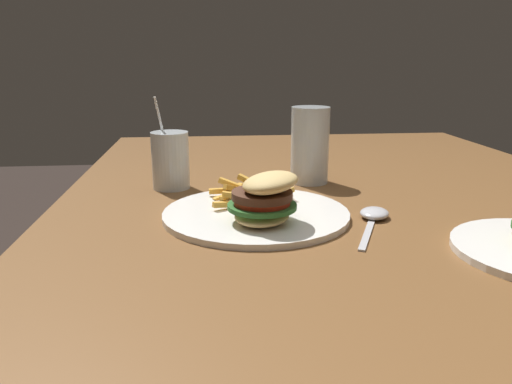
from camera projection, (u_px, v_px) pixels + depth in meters
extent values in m
cube|color=brown|center=(363.00, 216.00, 0.87)|extent=(1.67, 1.09, 0.03)
cylinder|color=brown|center=(148.00, 257.00, 1.66)|extent=(0.06, 0.06, 0.72)
cylinder|color=brown|center=(422.00, 247.00, 1.75)|extent=(0.06, 0.06, 0.72)
cylinder|color=white|center=(256.00, 214.00, 0.82)|extent=(0.31, 0.31, 0.01)
ellipsoid|color=#DBB770|center=(262.00, 215.00, 0.76)|extent=(0.12, 0.11, 0.02)
cylinder|color=#2D6628|center=(262.00, 206.00, 0.76)|extent=(0.14, 0.14, 0.01)
cylinder|color=red|center=(262.00, 201.00, 0.75)|extent=(0.11, 0.11, 0.01)
cylinder|color=#4C2D1E|center=(262.00, 195.00, 0.75)|extent=(0.12, 0.12, 0.01)
ellipsoid|color=#DBB770|center=(270.00, 182.00, 0.74)|extent=(0.12, 0.12, 0.04)
cube|color=gold|center=(260.00, 208.00, 0.82)|extent=(0.06, 0.02, 0.03)
cube|color=gold|center=(276.00, 198.00, 0.86)|extent=(0.04, 0.07, 0.03)
cube|color=gold|center=(260.00, 196.00, 0.86)|extent=(0.03, 0.06, 0.03)
cube|color=gold|center=(249.00, 198.00, 0.83)|extent=(0.01, 0.09, 0.02)
cube|color=gold|center=(274.00, 190.00, 0.88)|extent=(0.07, 0.02, 0.03)
cube|color=gold|center=(241.00, 190.00, 0.89)|extent=(0.06, 0.07, 0.03)
cube|color=gold|center=(252.00, 193.00, 0.88)|extent=(0.08, 0.04, 0.04)
cube|color=gold|center=(249.00, 189.00, 0.93)|extent=(0.08, 0.04, 0.02)
cube|color=gold|center=(272.00, 191.00, 0.89)|extent=(0.05, 0.07, 0.03)
cube|color=gold|center=(233.00, 204.00, 0.83)|extent=(0.04, 0.07, 0.02)
cube|color=gold|center=(230.00, 190.00, 0.91)|extent=(0.01, 0.08, 0.01)
cube|color=gold|center=(233.00, 190.00, 0.88)|extent=(0.05, 0.04, 0.01)
cube|color=gold|center=(271.00, 190.00, 0.88)|extent=(0.01, 0.08, 0.03)
cube|color=gold|center=(254.00, 184.00, 0.87)|extent=(0.04, 0.06, 0.03)
cube|color=gold|center=(263.00, 192.00, 0.87)|extent=(0.03, 0.07, 0.03)
cube|color=gold|center=(233.00, 193.00, 0.90)|extent=(0.05, 0.08, 0.03)
cube|color=gold|center=(239.00, 187.00, 0.89)|extent=(0.04, 0.07, 0.03)
cube|color=gold|center=(232.00, 192.00, 0.89)|extent=(0.05, 0.05, 0.02)
cylinder|color=silver|center=(310.00, 145.00, 1.02)|extent=(0.08, 0.08, 0.16)
cylinder|color=#C67F23|center=(310.00, 150.00, 1.03)|extent=(0.07, 0.07, 0.14)
cylinder|color=silver|center=(171.00, 160.00, 0.98)|extent=(0.07, 0.07, 0.11)
cylinder|color=orange|center=(171.00, 165.00, 0.99)|extent=(0.06, 0.06, 0.10)
cylinder|color=white|center=(165.00, 142.00, 0.99)|extent=(0.02, 0.04, 0.18)
ellipsoid|color=silver|center=(373.00, 213.00, 0.81)|extent=(0.07, 0.07, 0.02)
cube|color=silver|center=(367.00, 235.00, 0.73)|extent=(0.12, 0.06, 0.00)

